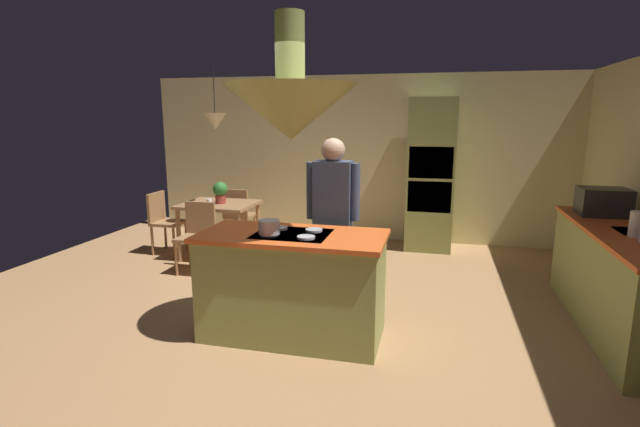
% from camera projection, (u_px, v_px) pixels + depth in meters
% --- Properties ---
extents(ground, '(8.16, 8.16, 0.00)m').
position_uv_depth(ground, '(300.00, 325.00, 4.48)').
color(ground, '#AD7F51').
extents(wall_back, '(6.80, 0.10, 2.55)m').
position_uv_depth(wall_back, '(360.00, 158.00, 7.51)').
color(wall_back, beige).
rests_on(wall_back, ground).
extents(kitchen_island, '(1.61, 0.79, 0.96)m').
position_uv_depth(kitchen_island, '(293.00, 285.00, 4.19)').
color(kitchen_island, '#8C934C').
rests_on(kitchen_island, ground).
extents(counter_run_right, '(0.73, 2.35, 0.94)m').
position_uv_depth(counter_run_right, '(621.00, 281.00, 4.29)').
color(counter_run_right, '#8C934C').
rests_on(counter_run_right, ground).
extents(oven_tower, '(0.66, 0.62, 2.19)m').
position_uv_depth(oven_tower, '(431.00, 175.00, 6.90)').
color(oven_tower, '#8C934C').
rests_on(oven_tower, ground).
extents(dining_table, '(0.98, 0.82, 0.76)m').
position_uv_depth(dining_table, '(219.00, 211.00, 6.55)').
color(dining_table, '#9D6F46').
rests_on(dining_table, ground).
extents(person_at_island, '(0.53, 0.23, 1.73)m').
position_uv_depth(person_at_island, '(333.00, 213.00, 4.67)').
color(person_at_island, tan).
rests_on(person_at_island, ground).
extents(range_hood, '(1.10, 1.10, 1.00)m').
position_uv_depth(range_hood, '(291.00, 109.00, 3.89)').
color(range_hood, '#8C934C').
extents(pendant_light_over_table, '(0.32, 0.32, 0.82)m').
position_uv_depth(pendant_light_over_table, '(215.00, 121.00, 6.31)').
color(pendant_light_over_table, beige).
extents(chair_facing_island, '(0.40, 0.40, 0.87)m').
position_uv_depth(chair_facing_island, '(197.00, 232.00, 5.98)').
color(chair_facing_island, '#9D6F46').
rests_on(chair_facing_island, ground).
extents(chair_by_back_wall, '(0.40, 0.40, 0.87)m').
position_uv_depth(chair_by_back_wall, '(238.00, 212.00, 7.19)').
color(chair_by_back_wall, '#9D6F46').
rests_on(chair_by_back_wall, ground).
extents(chair_at_corner, '(0.40, 0.40, 0.87)m').
position_uv_depth(chair_at_corner, '(163.00, 218.00, 6.79)').
color(chair_at_corner, '#9D6F46').
rests_on(chair_at_corner, ground).
extents(potted_plant_on_table, '(0.20, 0.20, 0.30)m').
position_uv_depth(potted_plant_on_table, '(220.00, 191.00, 6.47)').
color(potted_plant_on_table, '#99382D').
rests_on(potted_plant_on_table, dining_table).
extents(cup_on_table, '(0.07, 0.07, 0.09)m').
position_uv_depth(cup_on_table, '(209.00, 202.00, 6.34)').
color(cup_on_table, white).
rests_on(cup_on_table, dining_table).
extents(canister_tea, '(0.14, 0.14, 0.22)m').
position_uv_depth(canister_tea, '(639.00, 224.00, 3.97)').
color(canister_tea, silver).
rests_on(canister_tea, counter_run_right).
extents(microwave_on_counter, '(0.46, 0.36, 0.28)m').
position_uv_depth(microwave_on_counter, '(603.00, 202.00, 4.83)').
color(microwave_on_counter, '#232326').
rests_on(microwave_on_counter, counter_run_right).
extents(cooking_pot_on_cooktop, '(0.18, 0.18, 0.12)m').
position_uv_depth(cooking_pot_on_cooktop, '(269.00, 227.00, 4.00)').
color(cooking_pot_on_cooktop, '#B2B2B7').
rests_on(cooking_pot_on_cooktop, kitchen_island).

